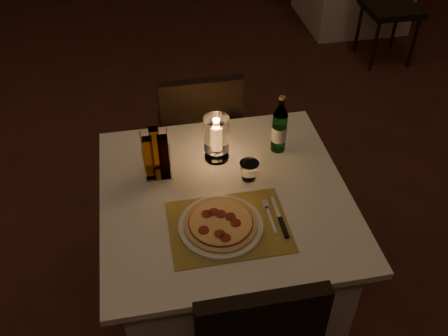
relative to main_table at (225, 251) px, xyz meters
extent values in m
cube|color=#4A2118|center=(-0.23, 0.38, -0.38)|extent=(8.00, 10.00, 0.02)
cube|color=white|center=(0.00, 0.00, -0.02)|extent=(0.88, 0.88, 0.71)
cube|color=white|center=(0.00, 0.00, 0.35)|extent=(1.00, 1.00, 0.03)
cube|color=black|center=(0.00, -0.61, 0.32)|extent=(0.42, 0.05, 0.42)
cube|color=black|center=(0.00, 0.80, 0.09)|extent=(0.42, 0.42, 0.05)
cube|color=black|center=(0.00, 0.61, 0.32)|extent=(0.42, 0.05, 0.42)
cylinder|color=black|center=(0.17, 0.97, -0.15)|extent=(0.03, 0.03, 0.44)
cylinder|color=black|center=(-0.17, 0.97, -0.15)|extent=(0.03, 0.03, 0.44)
cylinder|color=black|center=(0.17, 0.63, -0.15)|extent=(0.03, 0.03, 0.44)
cylinder|color=black|center=(-0.17, 0.63, -0.15)|extent=(0.03, 0.03, 0.44)
cube|color=#A18838|center=(-0.02, -0.18, 0.37)|extent=(0.45, 0.34, 0.00)
cylinder|color=white|center=(-0.05, -0.18, 0.38)|extent=(0.32, 0.32, 0.01)
cylinder|color=#D8B77F|center=(-0.05, -0.18, 0.39)|extent=(0.28, 0.28, 0.01)
cylinder|color=maroon|center=(-0.05, -0.18, 0.40)|extent=(0.24, 0.24, 0.00)
cylinder|color=#EACC7F|center=(-0.05, -0.18, 0.40)|extent=(0.24, 0.24, 0.00)
cylinder|color=maroon|center=(-0.01, -0.17, 0.40)|extent=(0.04, 0.04, 0.00)
cylinder|color=maroon|center=(-0.04, -0.15, 0.40)|extent=(0.04, 0.04, 0.00)
cylinder|color=maroon|center=(-0.07, -0.13, 0.40)|extent=(0.04, 0.04, 0.00)
cylinder|color=maroon|center=(-0.10, -0.14, 0.40)|extent=(0.04, 0.04, 0.00)
cylinder|color=maroon|center=(-0.12, -0.21, 0.40)|extent=(0.04, 0.04, 0.00)
cylinder|color=maroon|center=(-0.07, -0.24, 0.40)|extent=(0.04, 0.04, 0.00)
cylinder|color=maroon|center=(-0.05, -0.26, 0.40)|extent=(0.04, 0.04, 0.00)
cylinder|color=maroon|center=(0.00, -0.20, 0.40)|extent=(0.04, 0.04, 0.00)
cube|color=silver|center=(0.14, -0.18, 0.37)|extent=(0.01, 0.14, 0.00)
cube|color=silver|center=(0.14, -0.09, 0.37)|extent=(0.02, 0.05, 0.00)
cube|color=black|center=(0.18, -0.23, 0.38)|extent=(0.02, 0.10, 0.01)
cube|color=silver|center=(0.18, -0.12, 0.37)|extent=(0.01, 0.12, 0.00)
cylinder|color=#539A55|center=(0.29, 0.24, 0.46)|extent=(0.06, 0.06, 0.19)
cylinder|color=#539A55|center=(0.29, 0.24, 0.61)|extent=(0.02, 0.02, 0.04)
cylinder|color=gold|center=(0.29, 0.24, 0.64)|extent=(0.03, 0.03, 0.01)
cylinder|color=silver|center=(0.29, 0.24, 0.45)|extent=(0.07, 0.07, 0.07)
cylinder|color=white|center=(0.01, 0.23, 0.37)|extent=(0.11, 0.11, 0.01)
cylinder|color=white|center=(0.01, 0.23, 0.40)|extent=(0.02, 0.02, 0.04)
cylinder|color=white|center=(0.01, 0.23, 0.50)|extent=(0.11, 0.11, 0.16)
cylinder|color=white|center=(0.01, 0.23, 0.48)|extent=(0.03, 0.03, 0.12)
ellipsoid|color=orange|center=(0.01, 0.23, 0.55)|extent=(0.02, 0.02, 0.03)
cube|color=white|center=(-0.25, 0.18, 0.37)|extent=(0.12, 0.12, 0.01)
cylinder|color=white|center=(-0.31, 0.13, 0.46)|extent=(0.01, 0.01, 0.18)
cylinder|color=white|center=(-0.20, 0.13, 0.46)|extent=(0.01, 0.01, 0.18)
cylinder|color=white|center=(-0.31, 0.24, 0.46)|extent=(0.01, 0.01, 0.18)
cylinder|color=white|center=(-0.20, 0.24, 0.46)|extent=(0.01, 0.01, 0.18)
cube|color=#BF8C33|center=(-0.28, 0.15, 0.47)|extent=(0.04, 0.04, 0.20)
cube|color=#3F1E14|center=(-0.22, 0.15, 0.47)|extent=(0.04, 0.04, 0.20)
cube|color=#BF8C33|center=(-0.25, 0.21, 0.47)|extent=(0.04, 0.04, 0.20)
cube|color=black|center=(1.79, 2.16, 0.09)|extent=(0.42, 0.42, 0.05)
cylinder|color=black|center=(1.62, 1.99, -0.15)|extent=(0.03, 0.03, 0.44)
cylinder|color=black|center=(1.96, 1.99, -0.15)|extent=(0.03, 0.03, 0.44)
cylinder|color=black|center=(1.62, 2.33, -0.15)|extent=(0.03, 0.03, 0.44)
cylinder|color=black|center=(1.96, 2.33, -0.15)|extent=(0.03, 0.03, 0.44)
camera|label=1|loc=(-0.27, -1.43, 1.77)|focal=40.00mm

